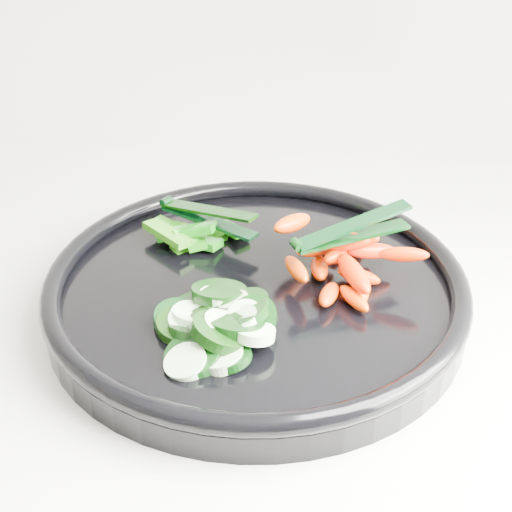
# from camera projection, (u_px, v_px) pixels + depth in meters

# --- Properties ---
(veggie_tray) EXTENTS (0.44, 0.44, 0.04)m
(veggie_tray) POSITION_uv_depth(u_px,v_px,m) (256.00, 289.00, 0.64)
(veggie_tray) COLOR black
(veggie_tray) RESTS_ON counter
(cucumber_pile) EXTENTS (0.11, 0.13, 0.04)m
(cucumber_pile) POSITION_uv_depth(u_px,v_px,m) (212.00, 323.00, 0.57)
(cucumber_pile) COLOR black
(cucumber_pile) RESTS_ON veggie_tray
(carrot_pile) EXTENTS (0.14, 0.16, 0.05)m
(carrot_pile) POSITION_uv_depth(u_px,v_px,m) (341.00, 256.00, 0.64)
(carrot_pile) COLOR #F44500
(carrot_pile) RESTS_ON veggie_tray
(pepper_pile) EXTENTS (0.11, 0.08, 0.04)m
(pepper_pile) POSITION_uv_depth(u_px,v_px,m) (193.00, 235.00, 0.70)
(pepper_pile) COLOR #0A6609
(pepper_pile) RESTS_ON veggie_tray
(tong_carrot) EXTENTS (0.11, 0.07, 0.02)m
(tong_carrot) POSITION_uv_depth(u_px,v_px,m) (350.00, 231.00, 0.62)
(tong_carrot) COLOR black
(tong_carrot) RESTS_ON carrot_pile
(tong_pepper) EXTENTS (0.11, 0.07, 0.02)m
(tong_pepper) POSITION_uv_depth(u_px,v_px,m) (206.00, 215.00, 0.69)
(tong_pepper) COLOR black
(tong_pepper) RESTS_ON pepper_pile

